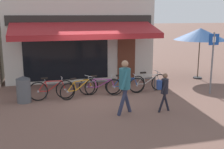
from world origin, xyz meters
TOP-DOWN VIEW (x-y plane):
  - ground_plane at (0.00, 0.00)m, footprint 160.00×160.00m
  - shop_front at (-0.02, 4.12)m, footprint 7.13×4.92m
  - bike_rack_rail at (0.36, 0.25)m, footprint 4.63×0.04m
  - bicycle_red at (-1.68, 0.08)m, footprint 1.73×0.52m
  - bicycle_orange at (-0.61, 0.08)m, footprint 1.64×0.84m
  - bicycle_purple at (0.24, 0.17)m, footprint 1.70×0.69m
  - bicycle_blue at (1.25, 0.12)m, footprint 1.65×0.52m
  - bicycle_silver at (2.28, 0.18)m, footprint 1.75×0.52m
  - pedestrian_adult at (0.51, -2.11)m, footprint 0.59×0.65m
  - pedestrian_child at (1.82, -2.26)m, footprint 0.50×0.31m
  - litter_bin at (-2.69, 0.00)m, footprint 0.52×0.52m
  - parking_sign at (4.60, -0.80)m, footprint 0.44×0.07m
  - cafe_parasol at (5.66, 1.83)m, footprint 2.56×2.56m

SIDE VIEW (x-z plane):
  - ground_plane at x=0.00m, z-range 0.00..0.00m
  - bicycle_blue at x=1.25m, z-range -0.04..0.76m
  - bicycle_orange at x=-0.61m, z-range -0.04..0.77m
  - bicycle_purple at x=0.24m, z-range -0.04..0.77m
  - bicycle_silver at x=2.28m, z-range -0.05..0.82m
  - bicycle_red at x=-1.68m, z-range -0.05..0.82m
  - bike_rack_rail at x=0.36m, z-range 0.20..0.77m
  - litter_bin at x=-2.69m, z-range 0.00..0.99m
  - pedestrian_child at x=1.82m, z-range 0.17..1.49m
  - pedestrian_adult at x=0.51m, z-range 0.20..1.98m
  - parking_sign at x=4.60m, z-range 0.28..2.77m
  - cafe_parasol at x=5.66m, z-range 0.96..3.48m
  - shop_front at x=-0.02m, z-range -0.01..5.93m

